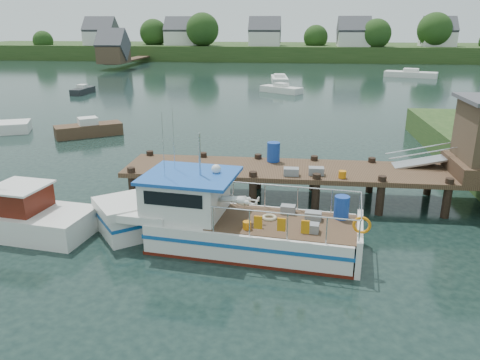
# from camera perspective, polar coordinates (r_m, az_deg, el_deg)

# --- Properties ---
(ground_plane) EXTENTS (160.00, 160.00, 0.00)m
(ground_plane) POSITION_cam_1_polar(r_m,az_deg,el_deg) (20.23, 3.30, -2.24)
(ground_plane) COLOR black
(far_shore) EXTENTS (140.00, 42.55, 9.22)m
(far_shore) POSITION_cam_1_polar(r_m,az_deg,el_deg) (101.39, 6.14, 15.64)
(far_shore) COLOR #2E481D
(far_shore) RESTS_ON ground
(dock) EXTENTS (16.60, 3.00, 4.78)m
(dock) POSITION_cam_1_polar(r_m,az_deg,el_deg) (20.31, 22.12, 3.11)
(dock) COLOR #493323
(dock) RESTS_ON ground
(lobster_boat) EXTENTS (9.53, 3.78, 4.58)m
(lobster_boat) POSITION_cam_1_polar(r_m,az_deg,el_deg) (15.84, -2.49, -5.10)
(lobster_boat) COLOR silver
(lobster_boat) RESTS_ON ground
(work_boat) EXTENTS (7.16, 2.98, 3.74)m
(work_boat) POSITION_cam_1_polar(r_m,az_deg,el_deg) (18.97, -26.76, -3.85)
(work_boat) COLOR silver
(work_boat) RESTS_ON ground
(moored_rowboat) EXTENTS (4.35, 3.59, 1.24)m
(moored_rowboat) POSITION_cam_1_polar(r_m,az_deg,el_deg) (32.97, -17.97, 5.93)
(moored_rowboat) COLOR #493323
(moored_rowboat) RESTS_ON ground
(moored_far) EXTENTS (7.33, 4.53, 1.18)m
(moored_far) POSITION_cam_1_polar(r_m,az_deg,el_deg) (70.79, 20.09, 12.05)
(moored_far) COLOR silver
(moored_far) RESTS_ON ground
(moored_b) EXTENTS (4.78, 3.99, 1.04)m
(moored_b) POSITION_cam_1_polar(r_m,az_deg,el_deg) (51.65, 5.04, 10.98)
(moored_b) COLOR silver
(moored_b) RESTS_ON ground
(moored_d) EXTENTS (2.43, 5.84, 0.97)m
(moored_d) POSITION_cam_1_polar(r_m,az_deg,el_deg) (61.59, 4.83, 12.19)
(moored_d) COLOR silver
(moored_d) RESTS_ON ground
(moored_e) EXTENTS (1.38, 3.59, 0.98)m
(moored_e) POSITION_cam_1_polar(r_m,az_deg,el_deg) (53.40, -18.62, 10.32)
(moored_e) COLOR black
(moored_e) RESTS_ON ground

